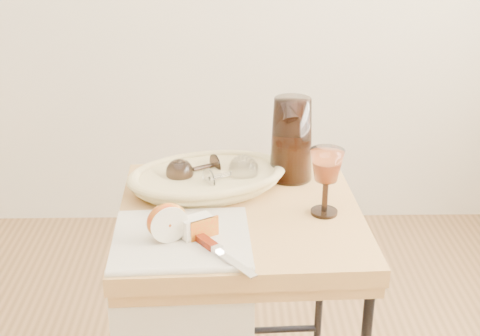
{
  "coord_description": "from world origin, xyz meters",
  "views": [
    {
      "loc": [
        0.37,
        -1.03,
        1.5
      ],
      "look_at": [
        0.4,
        0.38,
        0.88
      ],
      "focal_mm": 48.62,
      "sensor_mm": 36.0,
      "label": 1
    }
  ],
  "objects_px": {
    "goblet_lying_a": "(195,169)",
    "tea_towel": "(181,238)",
    "bread_basket": "(208,180)",
    "apple_half": "(167,221)",
    "pitcher": "(292,139)",
    "table_knife": "(220,251)",
    "side_table": "(240,334)",
    "wine_goblet": "(326,182)",
    "goblet_lying_b": "(229,174)"
  },
  "relations": [
    {
      "from": "goblet_lying_b",
      "to": "table_knife",
      "type": "xyz_separation_m",
      "value": [
        -0.02,
        -0.33,
        -0.04
      ]
    },
    {
      "from": "goblet_lying_b",
      "to": "apple_half",
      "type": "bearing_deg",
      "value": -150.89
    },
    {
      "from": "bread_basket",
      "to": "goblet_lying_b",
      "type": "distance_m",
      "value": 0.07
    },
    {
      "from": "bread_basket",
      "to": "table_knife",
      "type": "height_order",
      "value": "bread_basket"
    },
    {
      "from": "apple_half",
      "to": "table_knife",
      "type": "xyz_separation_m",
      "value": [
        0.12,
        -0.08,
        -0.03
      ]
    },
    {
      "from": "side_table",
      "to": "pitcher",
      "type": "xyz_separation_m",
      "value": [
        0.14,
        0.19,
        0.49
      ]
    },
    {
      "from": "tea_towel",
      "to": "bread_basket",
      "type": "relative_size",
      "value": 0.83
    },
    {
      "from": "side_table",
      "to": "goblet_lying_b",
      "type": "height_order",
      "value": "goblet_lying_b"
    },
    {
      "from": "side_table",
      "to": "table_knife",
      "type": "xyz_separation_m",
      "value": [
        -0.05,
        -0.22,
        0.39
      ]
    },
    {
      "from": "side_table",
      "to": "pitcher",
      "type": "relative_size",
      "value": 2.85
    },
    {
      "from": "pitcher",
      "to": "apple_half",
      "type": "bearing_deg",
      "value": -148.62
    },
    {
      "from": "goblet_lying_a",
      "to": "apple_half",
      "type": "relative_size",
      "value": 1.28
    },
    {
      "from": "bread_basket",
      "to": "wine_goblet",
      "type": "xyz_separation_m",
      "value": [
        0.29,
        -0.15,
        0.06
      ]
    },
    {
      "from": "side_table",
      "to": "wine_goblet",
      "type": "bearing_deg",
      "value": -7.48
    },
    {
      "from": "bread_basket",
      "to": "apple_half",
      "type": "distance_m",
      "value": 0.29
    },
    {
      "from": "bread_basket",
      "to": "pitcher",
      "type": "xyz_separation_m",
      "value": [
        0.22,
        0.06,
        0.09
      ]
    },
    {
      "from": "tea_towel",
      "to": "bread_basket",
      "type": "height_order",
      "value": "bread_basket"
    },
    {
      "from": "tea_towel",
      "to": "pitcher",
      "type": "relative_size",
      "value": 1.16
    },
    {
      "from": "bread_basket",
      "to": "pitcher",
      "type": "distance_m",
      "value": 0.25
    },
    {
      "from": "table_knife",
      "to": "side_table",
      "type": "bearing_deg",
      "value": 131.87
    },
    {
      "from": "tea_towel",
      "to": "wine_goblet",
      "type": "xyz_separation_m",
      "value": [
        0.34,
        0.12,
        0.08
      ]
    },
    {
      "from": "pitcher",
      "to": "table_knife",
      "type": "xyz_separation_m",
      "value": [
        -0.19,
        -0.41,
        -0.1
      ]
    },
    {
      "from": "wine_goblet",
      "to": "table_knife",
      "type": "xyz_separation_m",
      "value": [
        -0.25,
        -0.2,
        -0.07
      ]
    },
    {
      "from": "tea_towel",
      "to": "apple_half",
      "type": "distance_m",
      "value": 0.06
    },
    {
      "from": "goblet_lying_a",
      "to": "wine_goblet",
      "type": "height_order",
      "value": "wine_goblet"
    },
    {
      "from": "side_table",
      "to": "goblet_lying_a",
      "type": "xyz_separation_m",
      "value": [
        -0.12,
        0.14,
        0.43
      ]
    },
    {
      "from": "tea_towel",
      "to": "apple_half",
      "type": "relative_size",
      "value": 3.32
    },
    {
      "from": "tea_towel",
      "to": "apple_half",
      "type": "xyz_separation_m",
      "value": [
        -0.03,
        -0.0,
        0.05
      ]
    },
    {
      "from": "bread_basket",
      "to": "pitcher",
      "type": "relative_size",
      "value": 1.41
    },
    {
      "from": "tea_towel",
      "to": "goblet_lying_a",
      "type": "bearing_deg",
      "value": 83.4
    },
    {
      "from": "apple_half",
      "to": "tea_towel",
      "type": "bearing_deg",
      "value": -18.65
    },
    {
      "from": "bread_basket",
      "to": "goblet_lying_a",
      "type": "bearing_deg",
      "value": 135.41
    },
    {
      "from": "pitcher",
      "to": "wine_goblet",
      "type": "bearing_deg",
      "value": -89.72
    },
    {
      "from": "table_knife",
      "to": "goblet_lying_b",
      "type": "bearing_deg",
      "value": 140.13
    },
    {
      "from": "side_table",
      "to": "apple_half",
      "type": "xyz_separation_m",
      "value": [
        -0.17,
        -0.15,
        0.43
      ]
    },
    {
      "from": "apple_half",
      "to": "bread_basket",
      "type": "bearing_deg",
      "value": 50.27
    },
    {
      "from": "bread_basket",
      "to": "wine_goblet",
      "type": "relative_size",
      "value": 2.2
    },
    {
      "from": "goblet_lying_a",
      "to": "pitcher",
      "type": "height_order",
      "value": "pitcher"
    },
    {
      "from": "pitcher",
      "to": "goblet_lying_b",
      "type": "bearing_deg",
      "value": -168.82
    },
    {
      "from": "side_table",
      "to": "goblet_lying_b",
      "type": "bearing_deg",
      "value": 104.79
    },
    {
      "from": "bread_basket",
      "to": "apple_half",
      "type": "relative_size",
      "value": 4.01
    },
    {
      "from": "tea_towel",
      "to": "table_knife",
      "type": "height_order",
      "value": "table_knife"
    },
    {
      "from": "tea_towel",
      "to": "pitcher",
      "type": "distance_m",
      "value": 0.45
    },
    {
      "from": "side_table",
      "to": "goblet_lying_a",
      "type": "relative_size",
      "value": 6.36
    },
    {
      "from": "bread_basket",
      "to": "wine_goblet",
      "type": "height_order",
      "value": "wine_goblet"
    },
    {
      "from": "wine_goblet",
      "to": "apple_half",
      "type": "relative_size",
      "value": 1.82
    },
    {
      "from": "goblet_lying_a",
      "to": "goblet_lying_b",
      "type": "distance_m",
      "value": 0.1
    },
    {
      "from": "goblet_lying_a",
      "to": "tea_towel",
      "type": "bearing_deg",
      "value": 56.63
    },
    {
      "from": "pitcher",
      "to": "wine_goblet",
      "type": "height_order",
      "value": "pitcher"
    },
    {
      "from": "side_table",
      "to": "pitcher",
      "type": "height_order",
      "value": "pitcher"
    }
  ]
}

